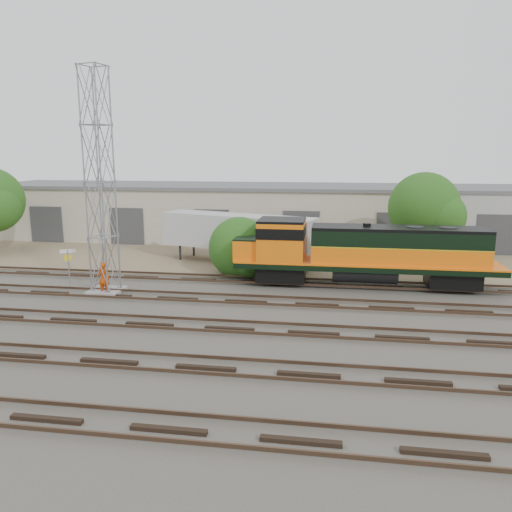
# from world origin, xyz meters

# --- Properties ---
(ground) EXTENTS (140.00, 140.00, 0.00)m
(ground) POSITION_xyz_m (0.00, 0.00, 0.00)
(ground) COLOR #47423A
(ground) RESTS_ON ground
(dirt_strip) EXTENTS (80.00, 16.00, 0.02)m
(dirt_strip) POSITION_xyz_m (0.00, 15.00, 0.01)
(dirt_strip) COLOR #726047
(dirt_strip) RESTS_ON ground
(tracks) EXTENTS (80.00, 20.40, 0.28)m
(tracks) POSITION_xyz_m (0.00, -3.00, 0.08)
(tracks) COLOR black
(tracks) RESTS_ON ground
(warehouse) EXTENTS (58.40, 10.40, 5.30)m
(warehouse) POSITION_xyz_m (0.04, 22.98, 2.65)
(warehouse) COLOR beige
(warehouse) RESTS_ON ground
(locomotive) EXTENTS (16.38, 2.87, 3.94)m
(locomotive) POSITION_xyz_m (6.53, 6.00, 2.27)
(locomotive) COLOR black
(locomotive) RESTS_ON tracks
(signal_tower) EXTENTS (1.94, 1.94, 13.10)m
(signal_tower) POSITION_xyz_m (-8.73, 2.31, 6.40)
(signal_tower) COLOR gray
(signal_tower) RESTS_ON ground
(sign_post) EXTENTS (0.89, 0.44, 2.35)m
(sign_post) POSITION_xyz_m (-11.89, 3.72, 1.64)
(sign_post) COLOR gray
(sign_post) RESTS_ON ground
(worker) EXTENTS (0.74, 0.51, 1.98)m
(worker) POSITION_xyz_m (-8.66, 1.90, 0.99)
(worker) COLOR #D1470B
(worker) RESTS_ON ground
(semi_trailer) EXTENTS (12.36, 6.20, 3.76)m
(semi_trailer) POSITION_xyz_m (-2.09, 11.37, 2.36)
(semi_trailer) COLOR #BDBDBD
(semi_trailer) RESTS_ON ground
(tree_mid) EXTENTS (4.50, 4.29, 4.29)m
(tree_mid) POSITION_xyz_m (-1.36, 7.92, 1.78)
(tree_mid) COLOR #382619
(tree_mid) RESTS_ON ground
(tree_east) EXTENTS (5.42, 5.17, 6.97)m
(tree_east) POSITION_xyz_m (11.56, 12.63, 4.26)
(tree_east) COLOR #382619
(tree_east) RESTS_ON ground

